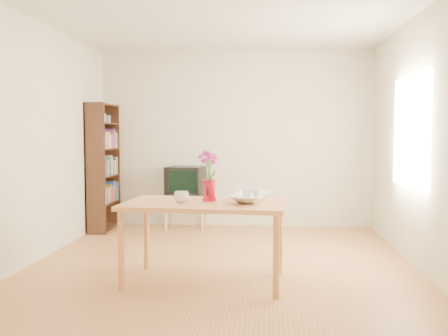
# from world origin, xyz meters

# --- Properties ---
(room) EXTENTS (4.50, 4.50, 4.50)m
(room) POSITION_xyz_m (0.03, 0.00, 1.30)
(room) COLOR #AA6E3C
(room) RESTS_ON ground
(table) EXTENTS (1.52, 0.94, 0.75)m
(table) POSITION_xyz_m (-0.10, -0.64, 0.67)
(table) COLOR #C07842
(table) RESTS_ON ground
(tv_stand) EXTENTS (0.60, 0.45, 0.46)m
(tv_stand) POSITION_xyz_m (-0.70, 1.97, 0.39)
(tv_stand) COLOR tan
(tv_stand) RESTS_ON ground
(bookshelf) EXTENTS (0.28, 0.70, 1.80)m
(bookshelf) POSITION_xyz_m (-1.85, 1.75, 0.84)
(bookshelf) COLOR black
(bookshelf) RESTS_ON ground
(pitcher) EXTENTS (0.13, 0.21, 0.20)m
(pitcher) POSITION_xyz_m (-0.07, -0.54, 0.84)
(pitcher) COLOR red
(pitcher) RESTS_ON table
(flowers) EXTENTS (0.23, 0.23, 0.32)m
(flowers) POSITION_xyz_m (-0.07, -0.54, 1.10)
(flowers) COLOR #F138B7
(flowers) RESTS_ON pitcher
(mug) EXTENTS (0.15, 0.15, 0.10)m
(mug) POSITION_xyz_m (-0.30, -0.69, 0.80)
(mug) COLOR white
(mug) RESTS_ON table
(bowl) EXTENTS (0.54, 0.54, 0.43)m
(bowl) POSITION_xyz_m (0.32, -0.51, 0.96)
(bowl) COLOR white
(bowl) RESTS_ON table
(teacup_a) EXTENTS (0.11, 0.11, 0.07)m
(teacup_a) POSITION_xyz_m (0.28, -0.51, 0.92)
(teacup_a) COLOR white
(teacup_a) RESTS_ON bowl
(teacup_b) EXTENTS (0.08, 0.08, 0.07)m
(teacup_b) POSITION_xyz_m (0.37, -0.49, 0.92)
(teacup_b) COLOR white
(teacup_b) RESTS_ON bowl
(television) EXTENTS (0.56, 0.53, 0.44)m
(television) POSITION_xyz_m (-0.70, 1.98, 0.68)
(television) COLOR black
(television) RESTS_ON tv_stand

